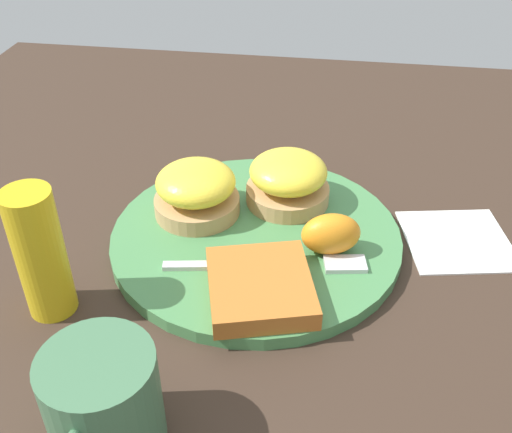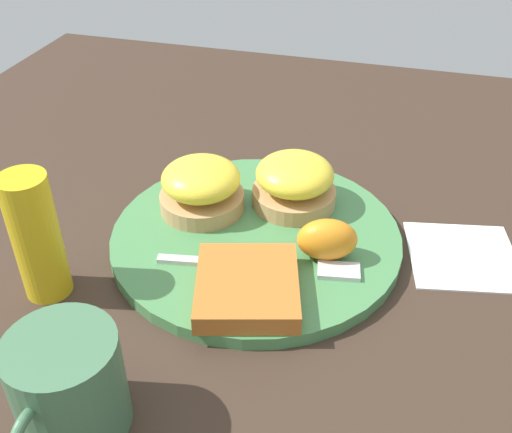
% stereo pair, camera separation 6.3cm
% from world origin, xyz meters
% --- Properties ---
extents(ground_plane, '(1.10, 1.10, 0.00)m').
position_xyz_m(ground_plane, '(0.00, 0.00, 0.00)').
color(ground_plane, '#38281E').
extents(plate, '(0.31, 0.31, 0.01)m').
position_xyz_m(plate, '(0.00, 0.00, 0.01)').
color(plate, '#47844C').
rests_on(plate, ground_plane).
extents(sandwich_benedict_left, '(0.09, 0.09, 0.06)m').
position_xyz_m(sandwich_benedict_left, '(-0.06, 0.03, 0.04)').
color(sandwich_benedict_left, tan).
rests_on(sandwich_benedict_left, plate).
extents(sandwich_benedict_right, '(0.09, 0.09, 0.06)m').
position_xyz_m(sandwich_benedict_right, '(-0.03, -0.07, 0.04)').
color(sandwich_benedict_right, tan).
rests_on(sandwich_benedict_right, plate).
extents(hashbrown_patty, '(0.13, 0.12, 0.02)m').
position_xyz_m(hashbrown_patty, '(0.10, 0.02, 0.02)').
color(hashbrown_patty, '#BB6827').
rests_on(hashbrown_patty, plate).
extents(orange_wedge, '(0.05, 0.07, 0.04)m').
position_xyz_m(orange_wedge, '(0.02, 0.08, 0.04)').
color(orange_wedge, orange).
rests_on(orange_wedge, plate).
extents(fork, '(0.05, 0.20, 0.00)m').
position_xyz_m(fork, '(0.05, 0.03, 0.02)').
color(fork, silver).
rests_on(fork, plate).
extents(cup, '(0.11, 0.08, 0.09)m').
position_xyz_m(cup, '(0.26, -0.07, 0.04)').
color(cup, '#42704C').
rests_on(cup, ground_plane).
extents(napkin, '(0.13, 0.13, 0.00)m').
position_xyz_m(napkin, '(-0.03, 0.22, 0.00)').
color(napkin, white).
rests_on(napkin, ground_plane).
extents(condiment_bottle, '(0.04, 0.04, 0.13)m').
position_xyz_m(condiment_bottle, '(0.13, -0.17, 0.06)').
color(condiment_bottle, gold).
rests_on(condiment_bottle, ground_plane).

